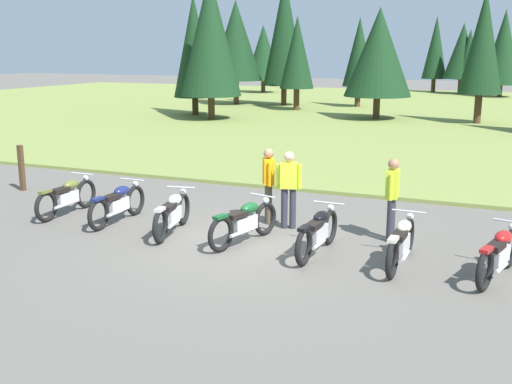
% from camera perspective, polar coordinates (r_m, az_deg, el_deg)
% --- Properties ---
extents(ground_plane, '(140.00, 140.00, 0.00)m').
position_cam_1_polar(ground_plane, '(12.56, -1.09, -4.57)').
color(ground_plane, '#605B54').
extents(grass_moorland, '(80.00, 44.00, 0.10)m').
position_cam_1_polar(grass_moorland, '(38.12, 15.81, 6.78)').
color(grass_moorland, olive).
rests_on(grass_moorland, ground).
extents(forest_treeline, '(40.10, 30.07, 8.49)m').
position_cam_1_polar(forest_treeline, '(40.77, 13.33, 12.89)').
color(forest_treeline, '#47331E').
rests_on(forest_treeline, ground).
extents(motorcycle_olive, '(0.62, 2.10, 0.88)m').
position_cam_1_polar(motorcycle_olive, '(15.16, -16.80, -0.36)').
color(motorcycle_olive, black).
rests_on(motorcycle_olive, ground).
extents(motorcycle_navy, '(0.62, 2.10, 0.88)m').
position_cam_1_polar(motorcycle_navy, '(14.18, -12.44, -1.00)').
color(motorcycle_navy, black).
rests_on(motorcycle_navy, ground).
extents(motorcycle_silver, '(0.71, 2.08, 0.88)m').
position_cam_1_polar(motorcycle_silver, '(13.14, -7.60, -1.90)').
color(motorcycle_silver, black).
rests_on(motorcycle_silver, ground).
extents(motorcycle_british_green, '(0.76, 2.06, 0.88)m').
position_cam_1_polar(motorcycle_british_green, '(12.38, -1.06, -2.71)').
color(motorcycle_british_green, black).
rests_on(motorcycle_british_green, ground).
extents(motorcycle_black, '(0.62, 2.10, 0.88)m').
position_cam_1_polar(motorcycle_black, '(11.76, 5.65, -3.61)').
color(motorcycle_black, black).
rests_on(motorcycle_black, ground).
extents(motorcycle_cream, '(0.62, 2.10, 0.88)m').
position_cam_1_polar(motorcycle_cream, '(11.38, 13.08, -4.46)').
color(motorcycle_cream, black).
rests_on(motorcycle_cream, ground).
extents(motorcycle_red, '(0.75, 2.06, 0.88)m').
position_cam_1_polar(motorcycle_red, '(11.24, 21.22, -5.24)').
color(motorcycle_red, black).
rests_on(motorcycle_red, ground).
extents(rider_checking_bike, '(0.37, 0.49, 1.67)m').
position_cam_1_polar(rider_checking_bike, '(13.70, 1.14, 1.01)').
color(rider_checking_bike, '#4C4233').
rests_on(rider_checking_bike, ground).
extents(rider_near_row_end, '(0.53, 0.31, 1.67)m').
position_cam_1_polar(rider_near_row_end, '(13.29, 3.00, 0.63)').
color(rider_near_row_end, '#2D2D38').
rests_on(rider_near_row_end, ground).
extents(rider_in_hivis_vest, '(0.23, 0.55, 1.67)m').
position_cam_1_polar(rider_in_hivis_vest, '(12.71, 12.27, -0.22)').
color(rider_in_hivis_vest, '#2D2D38').
rests_on(rider_in_hivis_vest, ground).
extents(trail_marker_post, '(0.12, 0.12, 1.24)m').
position_cam_1_polar(trail_marker_post, '(18.12, -20.54, 2.06)').
color(trail_marker_post, '#47331E').
rests_on(trail_marker_post, ground).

